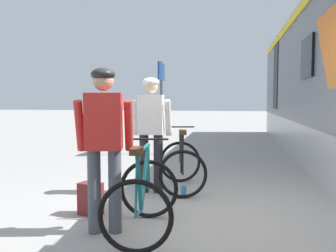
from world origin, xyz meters
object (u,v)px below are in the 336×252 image
(water_bottle_near_the_bikes, at_px, (184,191))
(backpack_on_platform, at_px, (91,199))
(bicycle_near_black, at_px, (181,165))
(cyclist_near_in_white, at_px, (151,124))
(cyclist_far_in_red, at_px, (104,135))
(platform_sign_post, at_px, (161,92))
(bicycle_far_teal, at_px, (143,197))

(water_bottle_near_the_bikes, bearing_deg, backpack_on_platform, -136.86)
(bicycle_near_black, distance_m, backpack_on_platform, 1.71)
(water_bottle_near_the_bikes, bearing_deg, cyclist_near_in_white, 158.61)
(bicycle_near_black, height_order, backpack_on_platform, bicycle_near_black)
(backpack_on_platform, xyz_separation_m, water_bottle_near_the_bikes, (1.03, 0.97, -0.11))
(cyclist_near_in_white, relative_size, cyclist_far_in_red, 1.00)
(cyclist_far_in_red, distance_m, platform_sign_post, 5.54)
(cyclist_far_in_red, xyz_separation_m, bicycle_far_teal, (0.41, 0.03, -0.65))
(bicycle_near_black, bearing_deg, platform_sign_post, 106.36)
(platform_sign_post, bearing_deg, bicycle_far_teal, -80.57)
(water_bottle_near_the_bikes, bearing_deg, bicycle_near_black, 102.80)
(platform_sign_post, bearing_deg, bicycle_near_black, -73.64)
(cyclist_far_in_red, xyz_separation_m, backpack_on_platform, (-0.39, 0.53, -0.85))
(bicycle_far_teal, xyz_separation_m, backpack_on_platform, (-0.80, 0.50, -0.20))
(cyclist_near_in_white, distance_m, cyclist_far_in_red, 1.71)
(cyclist_near_in_white, height_order, bicycle_far_teal, cyclist_near_in_white)
(backpack_on_platform, bearing_deg, platform_sign_post, 106.51)
(cyclist_near_in_white, relative_size, backpack_on_platform, 4.40)
(water_bottle_near_the_bikes, distance_m, platform_sign_post, 4.42)
(bicycle_near_black, height_order, platform_sign_post, platform_sign_post)
(cyclist_near_in_white, distance_m, water_bottle_near_the_bikes, 1.12)
(bicycle_far_teal, relative_size, water_bottle_near_the_bikes, 6.28)
(bicycle_near_black, relative_size, bicycle_far_teal, 1.03)
(bicycle_near_black, relative_size, backpack_on_platform, 2.96)
(bicycle_near_black, xyz_separation_m, water_bottle_near_the_bikes, (0.10, -0.45, -0.31))
(cyclist_near_in_white, relative_size, bicycle_far_teal, 1.54)
(cyclist_near_in_white, height_order, cyclist_far_in_red, same)
(cyclist_near_in_white, distance_m, bicycle_far_teal, 1.83)
(bicycle_near_black, distance_m, platform_sign_post, 3.89)
(cyclist_far_in_red, relative_size, backpack_on_platform, 4.40)
(cyclist_far_in_red, height_order, backpack_on_platform, cyclist_far_in_red)
(cyclist_near_in_white, bearing_deg, backpack_on_platform, -112.86)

